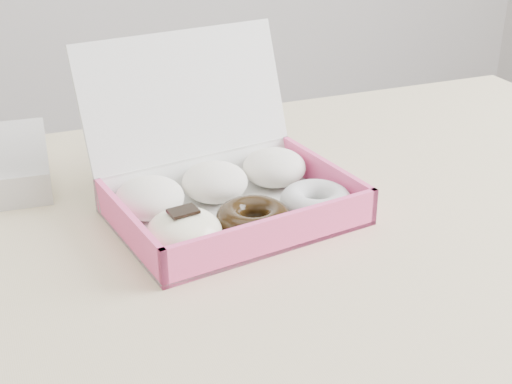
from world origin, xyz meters
name	(u,v)px	position (x,y,z in m)	size (l,w,h in m)	color
table	(306,266)	(0.00, 0.00, 0.67)	(1.20, 0.80, 0.75)	#D1BE8A
donut_box	(225,189)	(-0.10, 0.04, 0.78)	(0.32, 0.30, 0.20)	white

